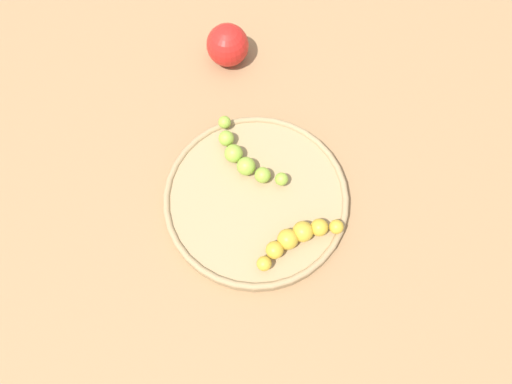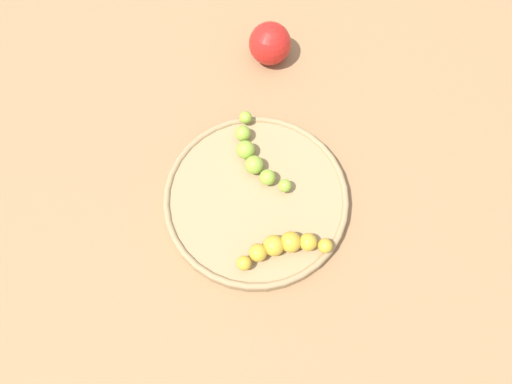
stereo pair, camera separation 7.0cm
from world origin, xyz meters
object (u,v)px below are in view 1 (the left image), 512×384
object	(u,v)px
banana_green	(243,157)
banana_spotted	(297,238)
apple_red	(229,45)
fruit_bowl	(256,198)

from	to	relation	value
banana_green	banana_spotted	world-z (taller)	banana_spotted
apple_red	banana_spotted	bearing A→B (deg)	97.03
banana_green	apple_red	distance (m)	0.21
apple_red	fruit_bowl	bearing A→B (deg)	89.67
banana_green	banana_spotted	bearing A→B (deg)	79.09
fruit_bowl	banana_green	size ratio (longest dim) A/B	2.12
banana_green	banana_spotted	xyz separation A→B (m)	(-0.05, 0.14, 0.00)
fruit_bowl	banana_green	world-z (taller)	banana_green
fruit_bowl	apple_red	world-z (taller)	apple_red
fruit_bowl	banana_spotted	xyz separation A→B (m)	(-0.05, 0.08, 0.02)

